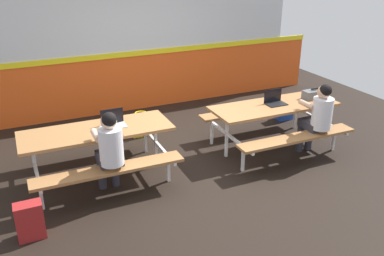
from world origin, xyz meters
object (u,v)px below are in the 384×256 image
(picnic_table_right, at_px, (274,114))
(tote_bag_bright, at_px, (141,125))
(student_nearer, at_px, (110,147))
(picnic_table_left, at_px, (97,140))
(laptop_silver, at_px, (114,122))
(laptop_dark, at_px, (275,101))
(satchel_spare, at_px, (30,221))
(toolbox_grey, at_px, (315,94))
(student_further, at_px, (318,114))
(backpack_dark, at_px, (284,108))

(picnic_table_right, xyz_separation_m, tote_bag_bright, (-1.79, 1.34, -0.38))
(student_nearer, bearing_deg, picnic_table_left, 94.30)
(picnic_table_left, distance_m, student_nearer, 0.57)
(picnic_table_left, xyz_separation_m, student_nearer, (0.04, -0.56, 0.13))
(student_nearer, height_order, laptop_silver, student_nearer)
(laptop_dark, xyz_separation_m, tote_bag_bright, (-1.82, 1.30, -0.59))
(picnic_table_right, height_order, student_nearer, student_nearer)
(laptop_silver, relative_size, satchel_spare, 0.73)
(student_nearer, xyz_separation_m, laptop_silver, (0.21, 0.59, 0.08))
(student_nearer, relative_size, laptop_dark, 3.74)
(picnic_table_right, distance_m, toolbox_grey, 0.82)
(laptop_dark, height_order, satchel_spare, laptop_dark)
(student_further, bearing_deg, satchel_spare, -176.35)
(picnic_table_left, relative_size, student_nearer, 1.70)
(backpack_dark, bearing_deg, satchel_spare, -159.61)
(picnic_table_left, xyz_separation_m, toolbox_grey, (3.57, -0.21, 0.23))
(toolbox_grey, height_order, tote_bag_bright, toolbox_grey)
(picnic_table_left, xyz_separation_m, picnic_table_right, (2.79, -0.20, 0.00))
(toolbox_grey, height_order, backpack_dark, toolbox_grey)
(toolbox_grey, relative_size, satchel_spare, 0.91)
(laptop_dark, bearing_deg, picnic_table_right, -130.14)
(student_further, xyz_separation_m, satchel_spare, (-4.22, -0.27, -0.49))
(laptop_silver, bearing_deg, picnic_table_left, -172.17)
(student_nearer, height_order, tote_bag_bright, student_nearer)
(student_nearer, relative_size, toolbox_grey, 3.02)
(laptop_dark, bearing_deg, tote_bag_bright, 144.55)
(picnic_table_right, xyz_separation_m, backpack_dark, (0.94, 0.93, -0.36))
(toolbox_grey, relative_size, tote_bag_bright, 0.93)
(picnic_table_left, height_order, satchel_spare, picnic_table_left)
(picnic_table_left, height_order, laptop_dark, laptop_dark)
(toolbox_grey, bearing_deg, laptop_dark, 176.53)
(backpack_dark, height_order, tote_bag_bright, backpack_dark)
(student_further, height_order, laptop_dark, student_further)
(student_nearer, bearing_deg, student_further, -3.64)
(picnic_table_right, height_order, student_further, student_further)
(satchel_spare, bearing_deg, student_further, 3.65)
(picnic_table_right, height_order, laptop_dark, laptop_dark)
(satchel_spare, bearing_deg, student_nearer, 23.79)
(student_nearer, xyz_separation_m, laptop_dark, (2.78, 0.40, 0.08))
(laptop_silver, relative_size, toolbox_grey, 0.81)
(toolbox_grey, xyz_separation_m, satchel_spare, (-4.59, -0.82, -0.60))
(student_nearer, xyz_separation_m, toolbox_grey, (3.53, 0.35, 0.10))
(picnic_table_left, distance_m, picnic_table_right, 2.79)
(picnic_table_right, relative_size, backpack_dark, 4.68)
(tote_bag_bright, bearing_deg, picnic_table_right, -36.69)
(backpack_dark, bearing_deg, student_nearer, -160.62)
(student_nearer, xyz_separation_m, tote_bag_bright, (0.95, 1.70, -0.51))
(picnic_table_right, distance_m, laptop_dark, 0.22)
(backpack_dark, bearing_deg, toolbox_grey, -99.17)
(laptop_silver, bearing_deg, student_nearer, -109.56)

